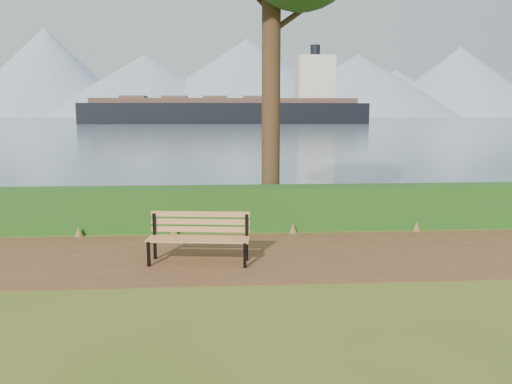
{
  "coord_description": "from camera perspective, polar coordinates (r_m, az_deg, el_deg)",
  "views": [
    {
      "loc": [
        0.02,
        -8.99,
        2.71
      ],
      "look_at": [
        0.69,
        1.2,
        1.1
      ],
      "focal_mm": 35.0,
      "sensor_mm": 36.0,
      "label": 1
    }
  ],
  "objects": [
    {
      "name": "ground",
      "position": [
        9.39,
        -3.78,
        -7.84
      ],
      "size": [
        140.0,
        140.0,
        0.0
      ],
      "primitive_type": "plane",
      "color": "#4C5E1A",
      "rests_on": "ground"
    },
    {
      "name": "path",
      "position": [
        9.68,
        -3.78,
        -7.3
      ],
      "size": [
        40.0,
        3.4,
        0.01
      ],
      "primitive_type": "cube",
      "color": "brown",
      "rests_on": "ground"
    },
    {
      "name": "hedge",
      "position": [
        11.8,
        -3.82,
        -1.85
      ],
      "size": [
        32.0,
        0.85,
        1.0
      ],
      "primitive_type": "cube",
      "color": "#164D16",
      "rests_on": "ground"
    },
    {
      "name": "water",
      "position": [
        269.0,
        -3.85,
        8.39
      ],
      "size": [
        700.0,
        510.0,
        0.0
      ],
      "primitive_type": "cube",
      "color": "#3F5866",
      "rests_on": "ground"
    },
    {
      "name": "mountains",
      "position": [
        415.89,
        -5.19,
        12.39
      ],
      "size": [
        585.0,
        190.0,
        70.0
      ],
      "color": "#8296AD",
      "rests_on": "ground"
    },
    {
      "name": "bench",
      "position": [
        9.2,
        -6.51,
        -4.79
      ],
      "size": [
        1.89,
        0.75,
        0.92
      ],
      "rotation": [
        0.0,
        0.0,
        -0.12
      ],
      "color": "black",
      "rests_on": "ground"
    },
    {
      "name": "cargo_ship",
      "position": [
        133.04,
        -2.4,
        9.25
      ],
      "size": [
        73.94,
        12.2,
        22.42
      ],
      "rotation": [
        0.0,
        0.0,
        -0.01
      ],
      "color": "black",
      "rests_on": "ground"
    }
  ]
}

